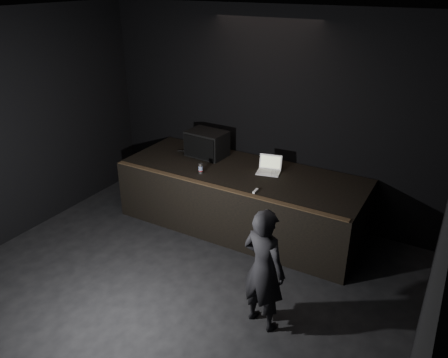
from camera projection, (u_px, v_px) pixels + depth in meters
ground at (137, 324)px, 5.37m from camera, size 7.00×7.00×0.00m
room_walls at (120, 174)px, 4.51m from camera, size 6.10×7.10×3.52m
stage_riser at (241, 198)px, 7.30m from camera, size 4.00×1.50×1.00m
riser_lip at (219, 187)px, 6.53m from camera, size 3.92×0.10×0.01m
stage_monitor at (207, 144)px, 7.60m from camera, size 0.69×0.52×0.45m
cable at (204, 151)px, 7.87m from camera, size 0.83×0.51×0.02m
laptop at (269, 168)px, 7.04m from camera, size 0.43×0.40×0.25m
beer_can at (201, 168)px, 6.97m from camera, size 0.07×0.07×0.17m
plastic_cup at (274, 174)px, 6.85m from camera, size 0.08×0.08×0.10m
wii_remote at (255, 191)px, 6.40m from camera, size 0.04×0.15×0.03m
person at (264, 270)px, 5.06m from camera, size 0.65×0.50×1.59m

